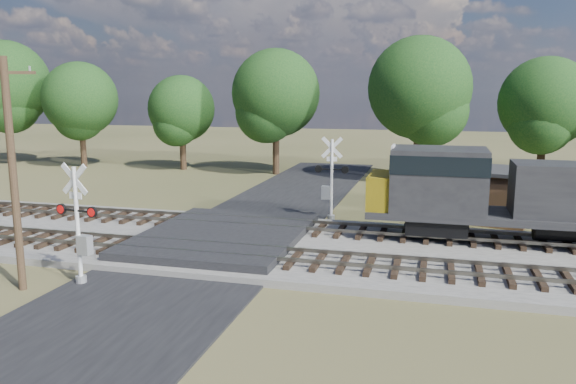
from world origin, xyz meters
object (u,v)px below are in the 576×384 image
(crossing_signal_near, at_px, (80,235))
(equipment_shed, at_px, (493,194))
(utility_pole, at_px, (13,170))
(crossing_signal_far, at_px, (330,186))

(crossing_signal_near, height_order, equipment_shed, crossing_signal_near)
(utility_pole, relative_size, equipment_shed, 1.58)
(crossing_signal_near, relative_size, equipment_shed, 0.87)
(equipment_shed, bearing_deg, utility_pole, -121.92)
(equipment_shed, bearing_deg, crossing_signal_far, -148.50)
(crossing_signal_near, height_order, crossing_signal_far, crossing_signal_far)
(utility_pole, bearing_deg, crossing_signal_near, 4.02)
(crossing_signal_near, bearing_deg, crossing_signal_far, 69.14)
(crossing_signal_far, bearing_deg, utility_pole, 57.94)
(crossing_signal_far, bearing_deg, equipment_shed, -163.16)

